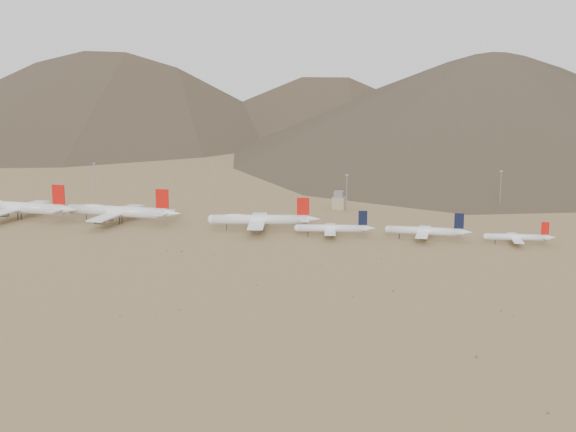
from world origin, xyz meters
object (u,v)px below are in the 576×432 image
(widebody_centre, at_px, (119,211))
(widebody_east, at_px, (260,219))
(narrowbody_b, at_px, (427,231))
(control_tower, at_px, (339,201))
(narrowbody_a, at_px, (334,228))
(widebody_west, at_px, (18,207))

(widebody_centre, height_order, widebody_east, widebody_centre)
(widebody_east, relative_size, narrowbody_b, 1.35)
(widebody_centre, distance_m, control_tower, 143.85)
(widebody_east, distance_m, narrowbody_a, 44.42)
(widebody_centre, bearing_deg, widebody_west, -175.98)
(widebody_east, bearing_deg, narrowbody_a, -20.24)
(widebody_west, bearing_deg, widebody_east, 4.83)
(widebody_centre, xyz_separation_m, narrowbody_b, (182.52, 1.60, -2.56))
(widebody_centre, bearing_deg, narrowbody_b, 0.26)
(widebody_centre, bearing_deg, narrowbody_a, -1.67)
(widebody_east, xyz_separation_m, control_tower, (29.43, 81.71, -1.35))
(narrowbody_a, distance_m, control_tower, 88.01)
(narrowbody_a, bearing_deg, widebody_west, 168.59)
(widebody_centre, xyz_separation_m, control_tower, (117.13, 83.49, -2.29))
(widebody_east, distance_m, narrowbody_b, 94.83)
(widebody_west, xyz_separation_m, narrowbody_b, (248.34, 6.50, -2.89))
(narrowbody_b, bearing_deg, narrowbody_a, -176.44)
(widebody_centre, xyz_separation_m, narrowbody_a, (131.79, -3.29, -2.79))
(narrowbody_b, bearing_deg, widebody_centre, 178.56)
(widebody_west, bearing_deg, widebody_centre, 6.60)
(widebody_west, bearing_deg, narrowbody_a, 2.80)
(widebody_west, height_order, narrowbody_b, widebody_west)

